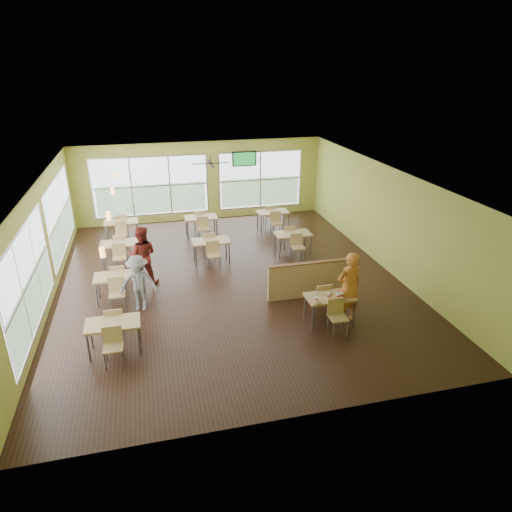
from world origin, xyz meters
name	(u,v)px	position (x,y,z in m)	size (l,w,h in m)	color
room	(228,230)	(0.00, 0.00, 1.60)	(12.00, 12.04, 3.20)	black
window_bays	(134,210)	(-2.65, 3.08, 1.48)	(9.24, 10.24, 2.38)	white
main_table	(330,300)	(2.00, -3.00, 0.63)	(1.22, 1.52, 0.87)	tan
half_wall_divider	(310,279)	(2.00, -1.55, 0.52)	(2.40, 0.14, 1.04)	tan
dining_tables	(187,243)	(-1.05, 1.71, 0.63)	(6.92, 8.72, 0.87)	tan
pendant_lights	(110,203)	(-3.20, 0.68, 2.45)	(0.11, 7.31, 0.86)	#2D2119
ceiling_fan	(211,163)	(0.00, 3.00, 2.95)	(1.25, 1.25, 0.29)	#2D2119
tv_backwall	(244,159)	(1.80, 5.90, 2.45)	(1.00, 0.07, 0.60)	black
man_plaid	(349,288)	(2.47, -3.03, 0.94)	(0.69, 0.45, 1.88)	#D94E18
patron_maroon	(142,256)	(-2.49, 0.40, 0.89)	(0.87, 0.68, 1.78)	maroon
patron_grey	(139,283)	(-2.61, -1.17, 0.77)	(1.00, 0.58, 1.55)	slate
cup_blue	(317,299)	(1.57, -3.18, 0.82)	(0.09, 0.09, 0.33)	white
cup_yellow	(328,295)	(1.92, -3.07, 0.82)	(0.09, 0.09, 0.34)	white
cup_red_near	(338,296)	(2.14, -3.15, 0.82)	(0.10, 0.10, 0.36)	white
cup_red_far	(342,295)	(2.24, -3.13, 0.82)	(0.09, 0.09, 0.34)	white
food_basket	(342,292)	(2.34, -2.92, 0.78)	(0.24, 0.24, 0.05)	black
ketchup_cup	(354,296)	(2.55, -3.18, 0.76)	(0.06, 0.06, 0.03)	#B31627
wrapper_left	(319,303)	(1.59, -3.29, 0.77)	(0.17, 0.15, 0.04)	#99774A
wrapper_mid	(328,293)	(2.00, -2.89, 0.78)	(0.22, 0.20, 0.06)	#99774A
wrapper_right	(344,300)	(2.24, -3.30, 0.77)	(0.15, 0.13, 0.04)	#99774A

